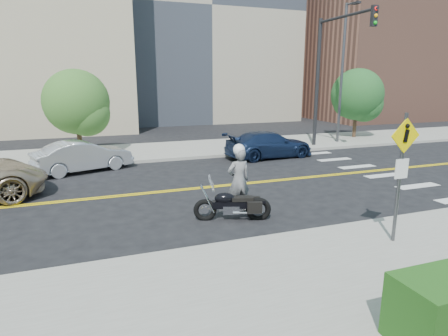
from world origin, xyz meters
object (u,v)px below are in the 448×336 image
at_px(pedestrian_sign, 401,166).
at_px(motorcyclist, 239,178).
at_px(parked_car_blue, 269,145).
at_px(parked_car_silver, 83,156).
at_px(motorcycle, 233,198).

height_order(pedestrian_sign, motorcyclist, pedestrian_sign).
relative_size(pedestrian_sign, parked_car_blue, 0.65).
distance_m(parked_car_silver, parked_car_blue, 8.88).
distance_m(motorcyclist, parked_car_blue, 8.32).
height_order(pedestrian_sign, parked_car_silver, pedestrian_sign).
bearing_deg(motorcyclist, motorcycle, 51.72).
bearing_deg(parked_car_silver, parked_car_blue, -109.79).
xyz_separation_m(pedestrian_sign, parked_car_blue, (1.96, 10.51, -1.30)).
bearing_deg(parked_car_silver, motorcyclist, -167.71).
height_order(motorcyclist, parked_car_silver, motorcyclist).
relative_size(pedestrian_sign, motorcyclist, 1.46).
bearing_deg(parked_car_silver, motorcycle, -172.13).
height_order(motorcyclist, parked_car_blue, motorcyclist).
relative_size(motorcyclist, parked_car_silver, 0.51).
relative_size(motorcycle, parked_car_silver, 0.52).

